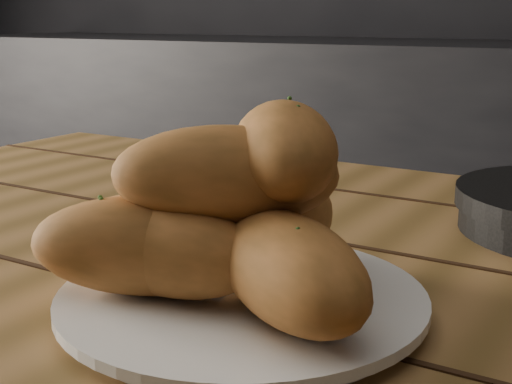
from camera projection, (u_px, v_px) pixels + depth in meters
name	position (u px, v px, depth m)	size (l,w,h in m)	color
counter	(344.00, 195.00, 2.12)	(2.80, 0.60, 0.90)	black
table	(288.00, 376.00, 0.64)	(1.44, 0.94, 0.75)	olive
plate	(242.00, 302.00, 0.53)	(0.27, 0.27, 0.02)	white
bread_rolls	(228.00, 219.00, 0.52)	(0.30, 0.25, 0.14)	#BB6E33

